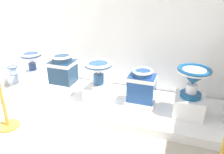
{
  "coord_description": "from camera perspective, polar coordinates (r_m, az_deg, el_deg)",
  "views": [
    {
      "loc": [
        2.93,
        -0.8,
        1.68
      ],
      "look_at": [
        1.99,
        1.87,
        0.47
      ],
      "focal_mm": 35.74,
      "sensor_mm": 36.0,
      "label": 1
    }
  ],
  "objects": [
    {
      "name": "wall_back",
      "position": [
        3.35,
        5.41,
        19.07
      ],
      "size": [
        4.43,
        0.06,
        2.89
      ],
      "primitive_type": "cube",
      "color": "white",
      "rests_on": "ground_plane"
    },
    {
      "name": "antique_toilet_pale_glazed",
      "position": [
        3.74,
        -19.95,
        4.49
      ],
      "size": [
        0.35,
        0.35,
        0.34
      ],
      "color": "#B0BFE0",
      "rests_on": "plinth_block_pale_glazed"
    },
    {
      "name": "decorative_vase_corner",
      "position": [
        4.16,
        -23.72,
        -0.27
      ],
      "size": [
        0.23,
        0.23,
        0.38
      ],
      "color": "#324E76",
      "rests_on": "ground_plane"
    },
    {
      "name": "display_platform",
      "position": [
        3.23,
        2.01,
        -6.99
      ],
      "size": [
        3.62,
        1.03,
        0.11
      ],
      "primitive_type": "cube",
      "color": "white",
      "rests_on": "ground_plane"
    },
    {
      "name": "plinth_block_rightmost",
      "position": [
        3.14,
        7.4,
        -6.29
      ],
      "size": [
        0.39,
        0.29,
        0.06
      ],
      "primitive_type": "cube",
      "color": "white",
      "rests_on": "display_platform"
    },
    {
      "name": "stanchion_post_near_left",
      "position": [
        3.03,
        -25.85,
        -7.16
      ],
      "size": [
        0.28,
        0.28,
        0.99
      ],
      "color": "#BD8C33",
      "rests_on": "ground_plane"
    },
    {
      "name": "antique_toilet_rightmost",
      "position": [
        3.02,
        7.65,
        -1.95
      ],
      "size": [
        0.36,
        0.29,
        0.45
      ],
      "color": "navy",
      "rests_on": "plinth_block_rightmost"
    },
    {
      "name": "antique_toilet_broad_patterned",
      "position": [
        3.38,
        -12.49,
        2.26
      ],
      "size": [
        0.35,
        0.31,
        0.43
      ],
      "color": "navy",
      "rests_on": "plinth_block_broad_patterned"
    },
    {
      "name": "plinth_block_central_ornate",
      "position": [
        3.01,
        19.07,
        -6.89
      ],
      "size": [
        0.37,
        0.37,
        0.25
      ],
      "primitive_type": "cube",
      "color": "white",
      "rests_on": "display_platform"
    },
    {
      "name": "antique_toilet_slender_white",
      "position": [
        3.05,
        -3.51,
        1.96
      ],
      "size": [
        0.39,
        0.39,
        0.37
      ],
      "color": "white",
      "rests_on": "plinth_block_slender_white"
    },
    {
      "name": "plinth_block_slender_white",
      "position": [
        3.2,
        -3.35,
        -4.14
      ],
      "size": [
        0.37,
        0.31,
        0.2
      ],
      "primitive_type": "cube",
      "color": "white",
      "rests_on": "display_platform"
    },
    {
      "name": "plinth_block_pale_glazed",
      "position": [
        3.86,
        -19.26,
        -0.39
      ],
      "size": [
        0.33,
        0.34,
        0.22
      ],
      "primitive_type": "cube",
      "color": "white",
      "rests_on": "display_platform"
    },
    {
      "name": "antique_toilet_central_ornate",
      "position": [
        2.84,
        20.08,
        -0.09
      ],
      "size": [
        0.4,
        0.4,
        0.38
      ],
      "color": "#174F85",
      "rests_on": "plinth_block_central_ornate"
    },
    {
      "name": "plinth_block_broad_patterned",
      "position": [
        3.49,
        -12.06,
        -2.45
      ],
      "size": [
        0.3,
        0.35,
        0.17
      ],
      "primitive_type": "cube",
      "color": "white",
      "rests_on": "display_platform"
    },
    {
      "name": "stanchion_post_near_right",
      "position": [
        2.27,
        26.42,
        -16.83
      ],
      "size": [
        0.22,
        0.22,
        0.95
      ],
      "color": "gold",
      "rests_on": "ground_plane"
    }
  ]
}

